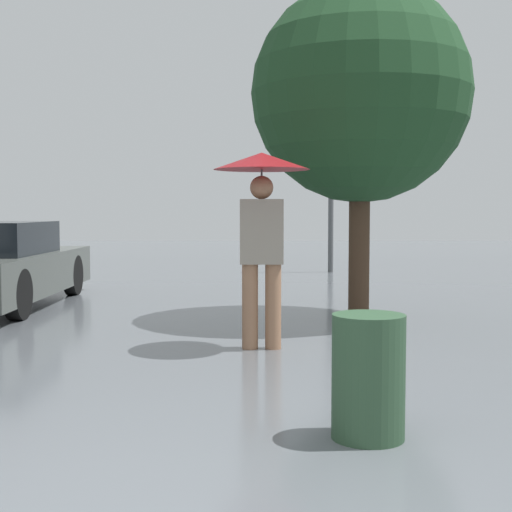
% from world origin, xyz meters
% --- Properties ---
extents(pedestrian, '(0.95, 0.95, 1.94)m').
position_xyz_m(pedestrian, '(0.59, 4.15, 1.45)').
color(pedestrian, '#9E7051').
rests_on(pedestrian, ground_plane).
extents(tree, '(2.73, 2.73, 4.20)m').
position_xyz_m(tree, '(1.84, 6.12, 2.82)').
color(tree, '#473323').
rests_on(tree, ground_plane).
extents(street_lamp, '(0.34, 0.34, 4.04)m').
position_xyz_m(street_lamp, '(2.20, 13.00, 2.75)').
color(street_lamp, '#515456').
rests_on(street_lamp, ground_plane).
extents(trash_bin, '(0.44, 0.44, 0.75)m').
position_xyz_m(trash_bin, '(1.21, 1.36, 0.38)').
color(trash_bin, '#2D4C33').
rests_on(trash_bin, ground_plane).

